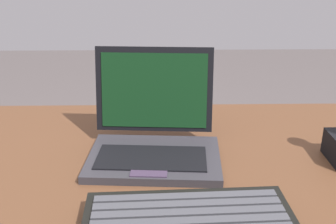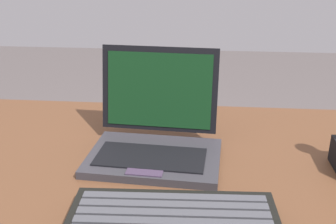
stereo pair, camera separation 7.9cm
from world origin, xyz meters
The scene contains 3 objects.
desk centered at (0.00, 0.00, 0.64)m, with size 1.62×0.70×0.72m.
laptop_front centered at (0.00, 0.06, 0.76)m, with size 0.27×0.23×0.21m.
external_keyboard centered at (0.05, -0.19, 0.73)m, with size 0.32×0.15×0.03m.
Camera 1 is at (0.01, -0.70, 1.12)m, focal length 44.01 mm.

